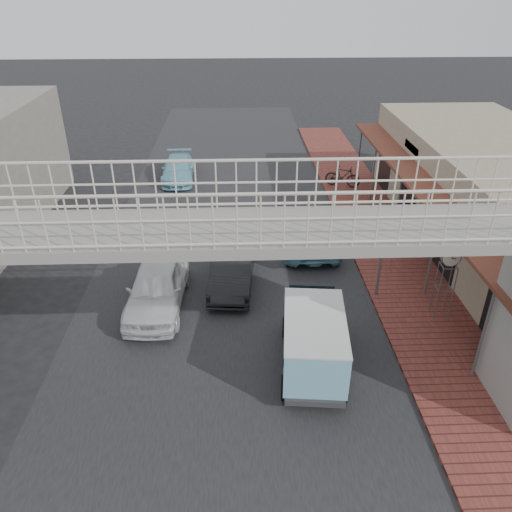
{
  "coord_description": "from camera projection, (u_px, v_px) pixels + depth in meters",
  "views": [
    {
      "loc": [
        0.47,
        -13.26,
        9.73
      ],
      "look_at": [
        1.02,
        0.88,
        1.8
      ],
      "focal_mm": 35.0,
      "sensor_mm": 36.0,
      "label": 1
    }
  ],
  "objects": [
    {
      "name": "ground",
      "position": [
        226.0,
        318.0,
        16.3
      ],
      "size": [
        120.0,
        120.0,
        0.0
      ],
      "primitive_type": "plane",
      "color": "black",
      "rests_on": "ground"
    },
    {
      "name": "road_strip",
      "position": [
        226.0,
        318.0,
        16.3
      ],
      "size": [
        10.0,
        60.0,
        0.01
      ],
      "primitive_type": "cube",
      "color": "black",
      "rests_on": "ground"
    },
    {
      "name": "sidewalk",
      "position": [
        396.0,
        266.0,
        19.11
      ],
      "size": [
        3.0,
        40.0,
        0.1
      ],
      "primitive_type": "cube",
      "color": "brown",
      "rests_on": "ground"
    },
    {
      "name": "shophouse_row",
      "position": [
        511.0,
        207.0,
        19.18
      ],
      "size": [
        7.2,
        18.0,
        4.0
      ],
      "color": "gray",
      "rests_on": "ground"
    },
    {
      "name": "footbridge",
      "position": [
        219.0,
        309.0,
        11.26
      ],
      "size": [
        16.4,
        2.4,
        6.34
      ],
      "color": "gray",
      "rests_on": "ground"
    },
    {
      "name": "white_hatchback",
      "position": [
        157.0,
        286.0,
        16.57
      ],
      "size": [
        1.95,
        4.49,
        1.51
      ],
      "primitive_type": "imported",
      "rotation": [
        0.0,
        0.0,
        -0.04
      ],
      "color": "silver",
      "rests_on": "ground"
    },
    {
      "name": "dark_sedan",
      "position": [
        232.0,
        267.0,
        17.83
      ],
      "size": [
        1.74,
        4.19,
        1.35
      ],
      "primitive_type": "imported",
      "rotation": [
        0.0,
        0.0,
        -0.08
      ],
      "color": "black",
      "rests_on": "ground"
    },
    {
      "name": "angkot_curb",
      "position": [
        307.0,
        230.0,
        20.46
      ],
      "size": [
        2.16,
        4.67,
        1.3
      ],
      "primitive_type": "imported",
      "rotation": [
        0.0,
        0.0,
        3.14
      ],
      "color": "#75B3CA",
      "rests_on": "ground"
    },
    {
      "name": "angkot_far",
      "position": [
        178.0,
        169.0,
        27.21
      ],
      "size": [
        1.81,
        4.11,
        1.18
      ],
      "primitive_type": "imported",
      "rotation": [
        0.0,
        0.0,
        0.04
      ],
      "color": "#7AC0D4",
      "rests_on": "ground"
    },
    {
      "name": "angkot_van",
      "position": [
        314.0,
        335.0,
        13.67
      ],
      "size": [
        2.03,
        3.86,
        1.82
      ],
      "rotation": [
        0.0,
        0.0,
        -0.1
      ],
      "color": "black",
      "rests_on": "ground"
    },
    {
      "name": "motorcycle_near",
      "position": [
        372.0,
        225.0,
        21.21
      ],
      "size": [
        1.67,
        1.15,
        0.83
      ],
      "primitive_type": "imported",
      "rotation": [
        0.0,
        0.0,
        1.99
      ],
      "color": "black",
      "rests_on": "sidewalk"
    },
    {
      "name": "motorcycle_far",
      "position": [
        343.0,
        176.0,
        26.01
      ],
      "size": [
        1.9,
        1.18,
        1.11
      ],
      "primitive_type": "imported",
      "rotation": [
        0.0,
        0.0,
        1.18
      ],
      "color": "black",
      "rests_on": "sidewalk"
    },
    {
      "name": "street_clock",
      "position": [
        450.0,
        260.0,
        15.3
      ],
      "size": [
        0.61,
        0.5,
        2.47
      ],
      "rotation": [
        0.0,
        0.0,
        -0.05
      ],
      "color": "#59595B",
      "rests_on": "sidewalk"
    },
    {
      "name": "arrow_sign",
      "position": [
        403.0,
        232.0,
        16.37
      ],
      "size": [
        1.74,
        1.16,
        2.88
      ],
      "rotation": [
        0.0,
        0.0,
        0.3
      ],
      "color": "#59595B",
      "rests_on": "sidewalk"
    }
  ]
}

